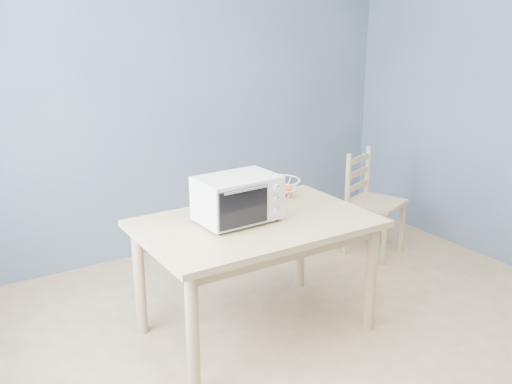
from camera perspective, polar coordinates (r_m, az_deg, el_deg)
room at (r=2.91m, az=12.02°, el=4.29°), size 4.01×4.51×2.61m
dining_table at (r=3.47m, az=-0.01°, el=-4.44°), size 1.40×0.90×0.75m
toaster_oven at (r=3.37m, az=-2.13°, el=-0.66°), size 0.49×0.37×0.28m
fruit_basket at (r=3.86m, az=2.41°, el=0.42°), size 0.36×0.36×0.12m
dining_chair at (r=4.84m, az=11.42°, el=-1.17°), size 0.52×0.52×0.87m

